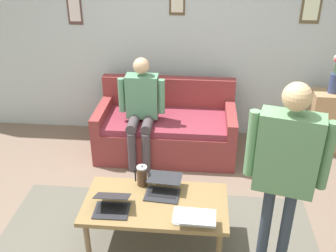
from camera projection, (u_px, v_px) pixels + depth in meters
The scene contains 13 objects.
ground_plane at pixel (163, 238), 3.68m from camera, with size 7.68×7.68×0.00m, color #735C4F.
area_rug at pixel (155, 250), 3.55m from camera, with size 2.97×1.72×0.01m, color #59544A.
back_wall at pixel (180, 35), 4.99m from camera, with size 7.04×0.11×2.70m.
couch at pixel (166, 129), 4.96m from camera, with size 1.70×0.87×0.88m.
coffee_table at pixel (156, 206), 3.44m from camera, with size 1.26×0.66×0.47m.
laptop_left at pixel (112, 205), 3.31m from camera, with size 0.30×0.28×0.15m.
laptop_center at pixel (195, 217), 3.18m from camera, with size 0.35×0.35×0.13m.
laptop_right at pixel (163, 189), 3.52m from camera, with size 0.33×0.35×0.12m.
french_press at pixel (142, 176), 3.60m from camera, with size 0.12×0.10×0.23m.
side_shelf at pixel (325, 121), 4.97m from camera, with size 0.42×0.32×0.78m.
flower_vase at pixel (334, 79), 4.70m from camera, with size 0.11×0.10×0.48m.
person_standing at pixel (286, 163), 2.82m from camera, with size 0.60×0.29×1.72m.
person_seated at pixel (141, 105), 4.59m from camera, with size 0.55×0.51×1.28m.
Camera 1 is at (-0.29, 2.75, 2.65)m, focal length 41.85 mm.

